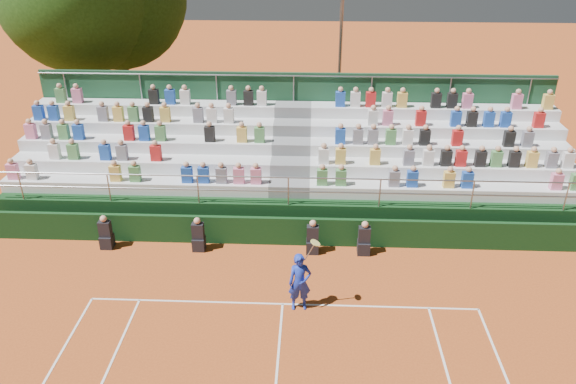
{
  "coord_description": "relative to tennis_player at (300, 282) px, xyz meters",
  "views": [
    {
      "loc": [
        0.71,
        -12.74,
        10.01
      ],
      "look_at": [
        0.0,
        3.5,
        1.8
      ],
      "focal_mm": 35.0,
      "sensor_mm": 36.0,
      "label": 1
    }
  ],
  "objects": [
    {
      "name": "grandstand",
      "position": [
        -0.48,
        6.57,
        0.22
      ],
      "size": [
        20.0,
        5.2,
        4.4
      ],
      "color": "black",
      "rests_on": "ground"
    },
    {
      "name": "ground",
      "position": [
        -0.48,
        0.13,
        -0.87
      ],
      "size": [
        90.0,
        90.0,
        0.0
      ],
      "primitive_type": "plane",
      "color": "#B34E1D",
      "rests_on": "ground"
    },
    {
      "name": "floodlight_mast",
      "position": [
        1.51,
        13.71,
        3.6
      ],
      "size": [
        0.6,
        0.25,
        7.61
      ],
      "color": "gray",
      "rests_on": "ground"
    },
    {
      "name": "line_officials",
      "position": [
        -1.87,
        2.88,
        -0.39
      ],
      "size": [
        8.82,
        0.4,
        1.19
      ],
      "color": "black",
      "rests_on": "ground"
    },
    {
      "name": "courtside_wall",
      "position": [
        -0.48,
        3.33,
        -0.37
      ],
      "size": [
        20.0,
        0.15,
        1.0
      ],
      "primitive_type": "cube",
      "color": "black",
      "rests_on": "ground"
    },
    {
      "name": "tennis_player",
      "position": [
        0.0,
        0.0,
        0.0
      ],
      "size": [
        0.87,
        0.5,
        2.22
      ],
      "color": "#182FB4",
      "rests_on": "ground"
    }
  ]
}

